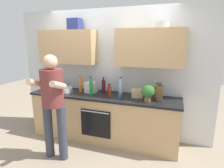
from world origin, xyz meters
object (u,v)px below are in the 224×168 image
(bottle_hotsauce, at_px, (109,90))
(grocery_bag_produce, at_px, (91,87))
(bottle_water, at_px, (121,87))
(cup_tea, at_px, (120,96))
(bottle_soda, at_px, (91,88))
(bottle_wine, at_px, (104,86))
(bottle_juice, at_px, (81,85))
(grocery_bag_bread, at_px, (137,93))
(bottle_vinegar, at_px, (110,92))
(mixing_bowl, at_px, (65,90))
(bottle_soy, at_px, (59,83))
(potted_herb, at_px, (148,92))
(person_standing, at_px, (53,99))
(bottle_oil, at_px, (157,91))
(knife_block, at_px, (160,93))

(bottle_hotsauce, distance_m, grocery_bag_produce, 0.38)
(bottle_water, relative_size, cup_tea, 4.24)
(bottle_soda, relative_size, bottle_wine, 1.16)
(bottle_juice, distance_m, grocery_bag_bread, 1.13)
(bottle_water, height_order, bottle_vinegar, bottle_water)
(grocery_bag_bread, bearing_deg, mixing_bowl, -176.00)
(bottle_soy, relative_size, cup_tea, 3.74)
(bottle_soda, bearing_deg, bottle_juice, 152.96)
(potted_herb, height_order, grocery_bag_produce, potted_herb)
(bottle_soda, xyz_separation_m, grocery_bag_bread, (0.83, 0.16, -0.07))
(person_standing, relative_size, grocery_bag_bread, 8.45)
(person_standing, bearing_deg, bottle_oil, 33.96)
(bottle_vinegar, relative_size, cup_tea, 2.71)
(cup_tea, bearing_deg, grocery_bag_bread, 28.14)
(bottle_wine, relative_size, grocery_bag_bread, 1.53)
(mixing_bowl, bearing_deg, bottle_vinegar, -0.09)
(person_standing, relative_size, knife_block, 5.50)
(potted_herb, relative_size, grocery_bag_bread, 1.43)
(bottle_juice, relative_size, bottle_vinegar, 1.51)
(mixing_bowl, height_order, knife_block, knife_block)
(person_standing, relative_size, bottle_vinegar, 7.81)
(bottle_oil, distance_m, bottle_wine, 1.01)
(bottle_hotsauce, height_order, cup_tea, bottle_hotsauce)
(bottle_soy, height_order, bottle_hotsauce, bottle_soy)
(cup_tea, bearing_deg, bottle_water, 103.84)
(bottle_oil, distance_m, bottle_soda, 1.19)
(knife_block, bearing_deg, bottle_soda, -172.90)
(cup_tea, xyz_separation_m, grocery_bag_produce, (-0.65, 0.17, 0.07))
(cup_tea, height_order, mixing_bowl, mixing_bowl)
(knife_block, bearing_deg, person_standing, -150.83)
(person_standing, xyz_separation_m, grocery_bag_bread, (1.15, 0.87, -0.03))
(bottle_juice, height_order, bottle_water, bottle_water)
(bottle_juice, xyz_separation_m, bottle_soy, (-0.52, 0.04, -0.01))
(bottle_soda, xyz_separation_m, mixing_bowl, (-0.60, 0.06, -0.11))
(bottle_oil, height_order, bottle_soda, bottle_soda)
(bottle_wine, distance_m, potted_herb, 0.93)
(bottle_water, relative_size, bottle_vinegar, 1.56)
(bottle_oil, xyz_separation_m, bottle_vinegar, (-0.81, -0.22, -0.02))
(bottle_juice, relative_size, bottle_hotsauce, 1.63)
(bottle_vinegar, xyz_separation_m, mixing_bowl, (-0.95, 0.00, -0.05))
(bottle_vinegar, distance_m, grocery_bag_bread, 0.49)
(potted_herb, bearing_deg, person_standing, -152.76)
(bottle_juice, relative_size, bottle_oil, 1.25)
(bottle_water, distance_m, grocery_bag_bread, 0.34)
(bottle_hotsauce, distance_m, cup_tea, 0.33)
(bottle_soda, bearing_deg, grocery_bag_produce, 116.73)
(bottle_hotsauce, bearing_deg, bottle_soy, -179.48)
(cup_tea, bearing_deg, bottle_soda, -178.29)
(bottle_soda, bearing_deg, knife_block, 7.10)
(mixing_bowl, bearing_deg, bottle_hotsauce, 8.65)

